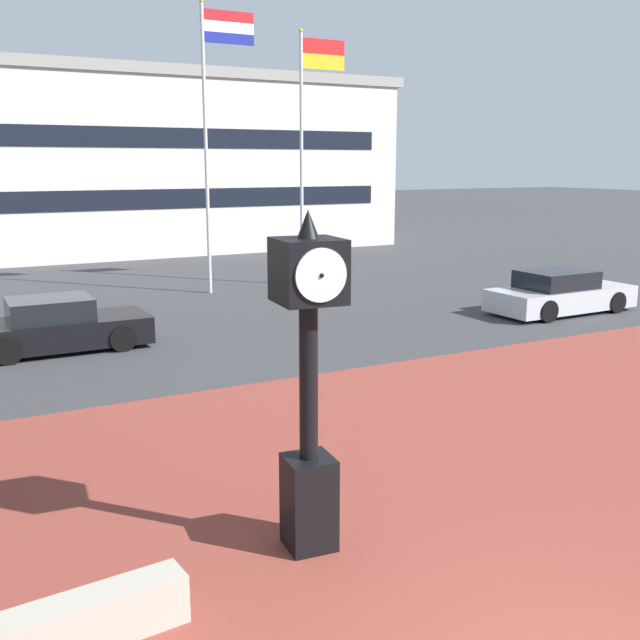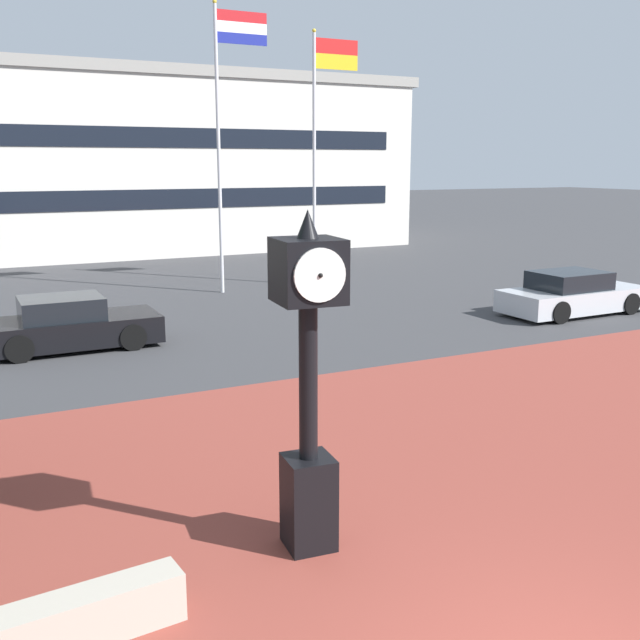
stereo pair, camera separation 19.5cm
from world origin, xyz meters
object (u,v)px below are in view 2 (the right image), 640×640
(car_street_mid, at_px, (572,295))
(flagpole_primary, at_px, (224,122))
(flagpole_secondary, at_px, (320,135))
(civic_building, at_px, (91,163))
(street_clock, at_px, (308,380))
(car_street_near, at_px, (69,325))

(car_street_mid, relative_size, flagpole_primary, 0.48)
(flagpole_secondary, bearing_deg, car_street_mid, -62.32)
(civic_building, bearing_deg, car_street_mid, -68.30)
(car_street_mid, bearing_deg, civic_building, -159.18)
(street_clock, relative_size, civic_building, 0.12)
(car_street_mid, height_order, flagpole_secondary, flagpole_secondary)
(flagpole_primary, bearing_deg, car_street_mid, -46.22)
(flagpole_primary, height_order, flagpole_secondary, flagpole_primary)
(car_street_near, bearing_deg, flagpole_primary, 133.63)
(street_clock, distance_m, flagpole_primary, 18.07)
(flagpole_primary, bearing_deg, flagpole_secondary, 0.00)
(street_clock, relative_size, flagpole_primary, 0.41)
(flagpole_primary, xyz_separation_m, flagpole_secondary, (3.55, 0.00, -0.37))
(street_clock, bearing_deg, flagpole_secondary, 68.65)
(street_clock, bearing_deg, civic_building, 89.68)
(flagpole_primary, bearing_deg, street_clock, -106.75)
(flagpole_secondary, distance_m, civic_building, 16.57)
(street_clock, height_order, car_street_mid, street_clock)
(car_street_near, xyz_separation_m, car_street_mid, (13.99, -2.32, 0.00))
(civic_building, bearing_deg, car_street_near, -101.76)
(car_street_mid, height_order, flagpole_primary, flagpole_primary)
(flagpole_secondary, bearing_deg, car_street_near, -148.83)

